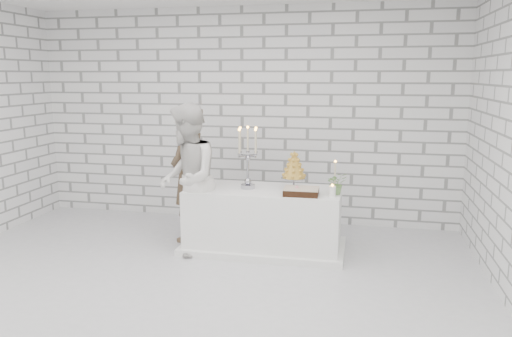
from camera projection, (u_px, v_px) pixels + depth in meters
The scene contains 11 objects.
ground at pixel (183, 289), 4.88m from camera, with size 6.00×5.00×0.01m, color silver.
wall_back at pixel (242, 116), 7.00m from camera, with size 6.00×0.01×3.00m, color white.
cake_table at pixel (264, 220), 5.90m from camera, with size 1.80×0.80×0.75m, color white.
groom at pixel (188, 174), 6.21m from camera, with size 0.62×0.41×1.71m, color #443325.
bride at pixel (187, 179), 5.73m from camera, with size 0.86×0.67×1.76m, color silver.
candelabra at pixel (248, 157), 5.79m from camera, with size 0.30×0.30×0.74m, color #9F9FA9, non-canonical shape.
croquembouche at pixel (294, 170), 5.76m from camera, with size 0.30×0.30×0.46m, color #B48020, non-canonical shape.
chocolate_cake at pixel (301, 191), 5.53m from camera, with size 0.39×0.28×0.08m, color black.
pillar_candle at pixel (332, 191), 5.46m from camera, with size 0.08×0.08×0.12m, color white.
extra_taper at pixel (335, 176), 5.81m from camera, with size 0.06×0.06×0.32m, color beige.
flowers at pixel (336, 183), 5.56m from camera, with size 0.23×0.20×0.25m, color #417736.
Camera 1 is at (1.65, -4.32, 2.08)m, focal length 34.75 mm.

